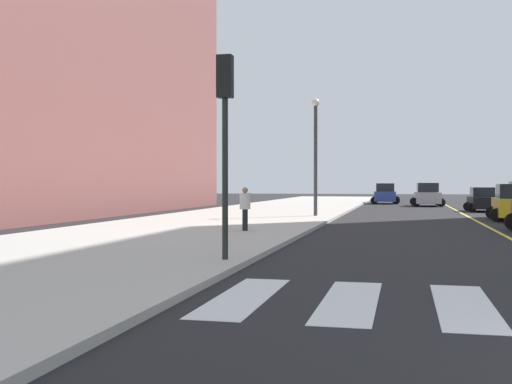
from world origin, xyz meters
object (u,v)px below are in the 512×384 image
(car_black_fourth, at_px, (483,200))
(pedestrian_walking_west, at_px, (245,207))
(traffic_light_far_corner, at_px, (225,116))
(car_blue_second, at_px, (385,194))
(street_lamp, at_px, (316,145))
(car_silver_third, at_px, (427,195))

(car_black_fourth, xyz_separation_m, pedestrian_walking_west, (-11.12, -22.86, 0.28))
(car_black_fourth, height_order, traffic_light_far_corner, traffic_light_far_corner)
(traffic_light_far_corner, bearing_deg, car_blue_second, 87.07)
(pedestrian_walking_west, bearing_deg, car_black_fourth, -46.64)
(car_blue_second, height_order, street_lamp, street_lamp)
(car_silver_third, relative_size, street_lamp, 0.69)
(car_blue_second, bearing_deg, car_black_fourth, -66.10)
(street_lamp, bearing_deg, car_black_fourth, 48.13)
(traffic_light_far_corner, relative_size, pedestrian_walking_west, 2.93)
(car_silver_third, height_order, street_lamp, street_lamp)
(car_blue_second, bearing_deg, car_silver_third, -58.40)
(car_black_fourth, xyz_separation_m, street_lamp, (-10.02, -11.18, 3.25))
(pedestrian_walking_west, bearing_deg, traffic_light_far_corner, 170.33)
(car_blue_second, distance_m, car_black_fourth, 16.92)
(car_blue_second, relative_size, traffic_light_far_corner, 0.90)
(car_blue_second, relative_size, street_lamp, 0.67)
(pedestrian_walking_west, bearing_deg, car_silver_third, -34.15)
(traffic_light_far_corner, distance_m, street_lamp, 20.68)
(car_blue_second, distance_m, car_silver_third, 6.82)
(car_silver_third, bearing_deg, street_lamp, -109.73)
(car_black_fourth, relative_size, pedestrian_walking_west, 2.29)
(pedestrian_walking_west, height_order, street_lamp, street_lamp)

